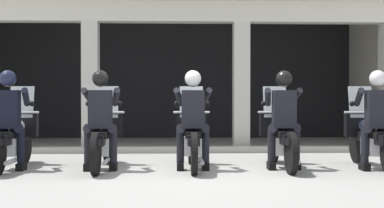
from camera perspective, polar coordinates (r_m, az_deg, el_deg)
name	(u,v)px	position (r m, az deg, el deg)	size (l,w,h in m)	color
ground_plane	(188,151)	(11.07, -0.43, -5.23)	(80.00, 80.00, 0.00)	#999993
station_building	(167,59)	(13.37, -2.73, 5.01)	(10.96, 4.00, 3.39)	black
kerb_strip	(166,149)	(10.86, -2.89, -5.03)	(10.46, 0.24, 0.12)	#B7B5AD
motorcycle_far_left	(14,137)	(8.94, -19.02, -3.51)	(0.62, 2.04, 1.35)	black
police_officer_far_left	(8,111)	(8.65, -19.59, -0.75)	(0.63, 0.61, 1.58)	black
motorcycle_left	(103,137)	(8.57, -9.76, -3.66)	(0.62, 2.04, 1.35)	black
police_officer_left	(101,111)	(8.27, -10.04, -0.79)	(0.63, 0.61, 1.58)	black
motorcycle_center	(192,137)	(8.50, 0.04, -3.69)	(0.62, 2.04, 1.35)	black
police_officer_center	(193,111)	(8.19, 0.10, -0.79)	(0.63, 0.61, 1.58)	black
motorcycle_right	(280,137)	(8.70, 9.68, -3.59)	(0.62, 2.04, 1.35)	black
police_officer_right	(284,111)	(8.40, 10.07, -0.76)	(0.63, 0.61, 1.58)	black
motorcycle_far_right	(370,137)	(8.97, 19.05, -3.50)	(0.62, 2.04, 1.35)	black
police_officer_far_right	(377,111)	(8.68, 19.73, -0.75)	(0.63, 0.61, 1.58)	black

